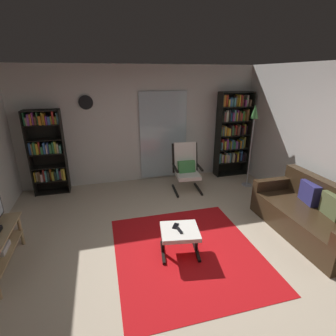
{
  "coord_description": "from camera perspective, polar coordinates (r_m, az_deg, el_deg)",
  "views": [
    {
      "loc": [
        -0.9,
        -2.83,
        2.4
      ],
      "look_at": [
        0.14,
        1.1,
        0.9
      ],
      "focal_mm": 27.36,
      "sensor_mm": 36.0,
      "label": 1
    }
  ],
  "objects": [
    {
      "name": "wall_clock",
      "position": [
        5.69,
        -17.85,
        13.74
      ],
      "size": [
        0.29,
        0.03,
        0.29
      ],
      "color": "silver"
    },
    {
      "name": "lounge_armchair",
      "position": [
        5.52,
        4.09,
        0.43
      ],
      "size": [
        0.61,
        0.69,
        1.02
      ],
      "color": "black",
      "rests_on": "ground"
    },
    {
      "name": "leather_sofa",
      "position": [
        4.68,
        29.22,
        -9.26
      ],
      "size": [
        0.84,
        1.82,
        0.82
      ],
      "color": "#382818",
      "rests_on": "ground"
    },
    {
      "name": "bookshelf_near_tv",
      "position": [
        5.8,
        -25.32,
        3.49
      ],
      "size": [
        0.69,
        0.3,
        1.75
      ],
      "color": "black",
      "rests_on": "ground"
    },
    {
      "name": "bookshelf_near_sofa",
      "position": [
        6.44,
        14.18,
        7.73
      ],
      "size": [
        0.81,
        0.3,
        2.02
      ],
      "color": "black",
      "rests_on": "ground"
    },
    {
      "name": "ottoman",
      "position": [
        3.67,
        2.65,
        -14.43
      ],
      "size": [
        0.59,
        0.56,
        0.38
      ],
      "color": "white",
      "rests_on": "ground"
    },
    {
      "name": "floor_lamp_by_shelf",
      "position": [
        5.77,
        18.52,
        9.28
      ],
      "size": [
        0.22,
        0.22,
        1.81
      ],
      "color": "#A5A5AD",
      "rests_on": "ground"
    },
    {
      "name": "area_rug",
      "position": [
        3.87,
        4.25,
        -18.04
      ],
      "size": [
        2.01,
        2.2,
        0.01
      ],
      "primitive_type": "cube",
      "color": "red",
      "rests_on": "ground"
    },
    {
      "name": "tv_remote",
      "position": [
        3.6,
        2.6,
        -13.72
      ],
      "size": [
        0.06,
        0.15,
        0.02
      ],
      "primitive_type": "cube",
      "rotation": [
        0.0,
        0.0,
        0.12
      ],
      "color": "black",
      "rests_on": "ottoman"
    },
    {
      "name": "ground_plane",
      "position": [
        3.82,
        2.26,
        -18.71
      ],
      "size": [
        7.02,
        7.02,
        0.0
      ],
      "primitive_type": "plane",
      "color": "#C2AF95"
    },
    {
      "name": "wall_back",
      "position": [
        5.91,
        -5.92,
        9.38
      ],
      "size": [
        5.6,
        0.06,
        2.6
      ],
      "primitive_type": "cube",
      "color": "silver",
      "rests_on": "ground"
    },
    {
      "name": "cell_phone",
      "position": [
        3.7,
        1.67,
        -12.78
      ],
      "size": [
        0.13,
        0.15,
        0.01
      ],
      "primitive_type": "cube",
      "rotation": [
        0.0,
        0.0,
        -0.56
      ],
      "color": "black",
      "rests_on": "ottoman"
    },
    {
      "name": "glass_door_panel",
      "position": [
        5.99,
        -1.01,
        7.19
      ],
      "size": [
        1.1,
        0.01,
        2.0
      ],
      "primitive_type": "cube",
      "color": "silver"
    }
  ]
}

